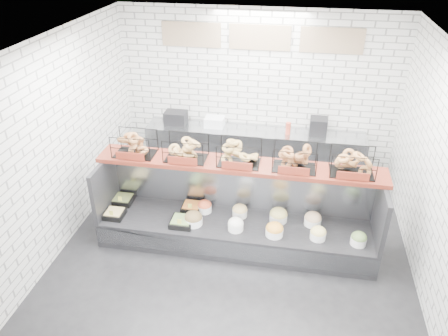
# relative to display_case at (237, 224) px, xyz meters

# --- Properties ---
(ground) EXTENTS (5.50, 5.50, 0.00)m
(ground) POSITION_rel_display_case_xyz_m (-0.00, -0.34, -0.33)
(ground) COLOR black
(ground) RESTS_ON ground
(room_shell) EXTENTS (5.02, 5.51, 3.01)m
(room_shell) POSITION_rel_display_case_xyz_m (-0.00, 0.26, 1.73)
(room_shell) COLOR silver
(room_shell) RESTS_ON ground
(display_case) EXTENTS (4.00, 0.90, 1.20)m
(display_case) POSITION_rel_display_case_xyz_m (0.00, 0.00, 0.00)
(display_case) COLOR black
(display_case) RESTS_ON ground
(bagel_shelf) EXTENTS (4.10, 0.50, 0.40)m
(bagel_shelf) POSITION_rel_display_case_xyz_m (-0.00, 0.18, 1.06)
(bagel_shelf) COLOR #4F1911
(bagel_shelf) RESTS_ON display_case
(prep_counter) EXTENTS (4.00, 0.60, 1.20)m
(prep_counter) POSITION_rel_display_case_xyz_m (-0.02, 2.09, 0.14)
(prep_counter) COLOR #93969B
(prep_counter) RESTS_ON ground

